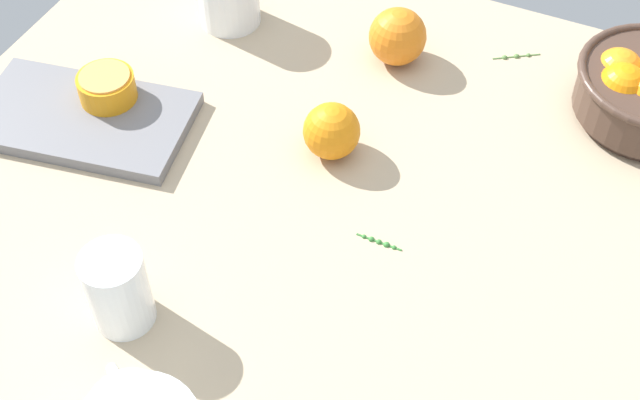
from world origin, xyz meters
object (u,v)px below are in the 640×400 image
(cutting_board, at_px, (83,118))
(juice_glass, at_px, (119,292))
(loose_orange_1, at_px, (398,36))
(orange_half_0, at_px, (107,87))
(loose_orange_2, at_px, (332,131))

(cutting_board, bearing_deg, juice_glass, -47.24)
(loose_orange_1, bearing_deg, cutting_board, -138.30)
(juice_glass, height_order, cutting_board, juice_glass)
(juice_glass, distance_m, orange_half_0, 0.36)
(juice_glass, height_order, loose_orange_2, juice_glass)
(orange_half_0, bearing_deg, loose_orange_1, 38.89)
(juice_glass, height_order, loose_orange_1, juice_glass)
(loose_orange_1, bearing_deg, loose_orange_2, -92.65)
(cutting_board, xyz_separation_m, loose_orange_2, (0.34, 0.09, 0.03))
(juice_glass, distance_m, cutting_board, 0.34)
(cutting_board, bearing_deg, orange_half_0, 68.23)
(orange_half_0, height_order, loose_orange_1, loose_orange_1)
(cutting_board, distance_m, orange_half_0, 0.06)
(orange_half_0, bearing_deg, loose_orange_2, 9.02)
(orange_half_0, bearing_deg, juice_glass, -53.96)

